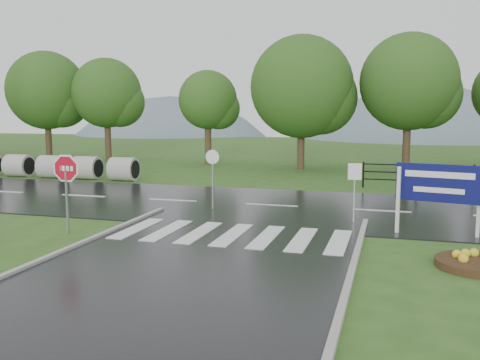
% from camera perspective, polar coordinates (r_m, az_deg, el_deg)
% --- Properties ---
extents(ground, '(120.00, 120.00, 0.00)m').
position_cam_1_polar(ground, '(10.83, -8.75, -11.96)').
color(ground, '#2E561C').
rests_on(ground, ground).
extents(main_road, '(90.00, 8.00, 0.04)m').
position_cam_1_polar(main_road, '(20.05, 3.37, -2.82)').
color(main_road, black).
rests_on(main_road, ground).
extents(crosswalk, '(6.50, 2.80, 0.02)m').
position_cam_1_polar(crosswalk, '(15.30, -0.82, -5.83)').
color(crosswalk, silver).
rests_on(crosswalk, ground).
extents(fence_west, '(9.58, 0.08, 1.20)m').
position_cam_1_polar(fence_west, '(25.62, 23.68, 0.45)').
color(fence_west, black).
rests_on(fence_west, ground).
extents(hills, '(102.00, 48.00, 48.00)m').
position_cam_1_polar(hills, '(76.67, 15.14, -7.20)').
color(hills, slate).
rests_on(hills, ground).
extents(treeline, '(83.20, 5.20, 10.00)m').
position_cam_1_polar(treeline, '(33.60, 10.36, 1.25)').
color(treeline, '#264F18').
rests_on(treeline, ground).
extents(culvert_pipes, '(9.70, 1.20, 1.20)m').
position_cam_1_polar(culvert_pipes, '(29.98, -19.38, 1.36)').
color(culvert_pipes, '#9E9B93').
rests_on(culvert_pipes, ground).
extents(stop_sign, '(1.10, 0.07, 2.47)m').
position_cam_1_polar(stop_sign, '(16.16, -18.07, 0.53)').
color(stop_sign, '#939399').
rests_on(stop_sign, ground).
extents(estate_billboard, '(2.33, 0.55, 2.07)m').
position_cam_1_polar(estate_billboard, '(16.11, 20.42, -0.70)').
color(estate_billboard, silver).
rests_on(estate_billboard, ground).
extents(flower_bed, '(1.82, 1.82, 0.36)m').
position_cam_1_polar(flower_bed, '(13.48, 23.89, -8.01)').
color(flower_bed, '#332111').
rests_on(flower_bed, ground).
extents(reg_sign_small, '(0.43, 0.07, 1.92)m').
position_cam_1_polar(reg_sign_small, '(17.24, 12.13, -0.03)').
color(reg_sign_small, '#939399').
rests_on(reg_sign_small, ground).
extents(reg_sign_round, '(0.51, 0.06, 2.18)m').
position_cam_1_polar(reg_sign_round, '(19.08, -2.94, 0.86)').
color(reg_sign_round, '#939399').
rests_on(reg_sign_round, ground).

